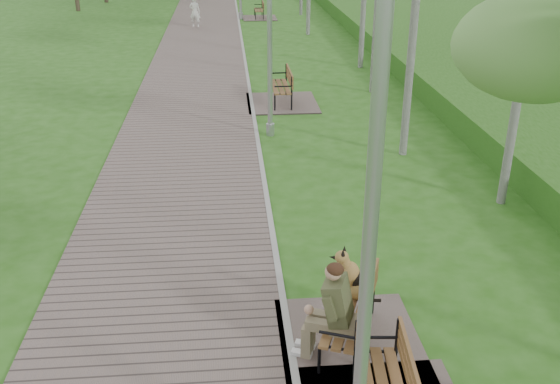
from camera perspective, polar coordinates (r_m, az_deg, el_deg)
The scene contains 8 objects.
walkway at distance 23.48m, azimuth -7.52°, elevation 11.39°, with size 3.50×67.00×0.04m, color #6C5C57.
kerb at distance 23.47m, azimuth -3.16°, elevation 11.56°, with size 0.10×67.00×0.05m, color #999993.
bench_main at distance 8.18m, azimuth 5.99°, elevation -11.31°, with size 1.84×2.05×1.61m.
bench_third at distance 18.52m, azimuth 0.07°, elevation 8.79°, with size 2.04×2.27×1.25m.
bench_far at distance 34.20m, azimuth -1.94°, elevation 15.91°, with size 1.75×1.95×1.07m.
lamp_post_near at distance 5.12m, azimuth 7.89°, elevation -8.88°, with size 0.20×0.20×5.16m.
lamp_post_second at distance 15.25m, azimuth -0.95°, elevation 14.09°, with size 0.21×0.21×5.33m.
pedestrian_near at distance 31.63m, azimuth -7.78°, elevation 16.00°, with size 0.53×0.35×1.46m, color white.
Camera 1 is at (-0.70, -1.38, 5.20)m, focal length 40.00 mm.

